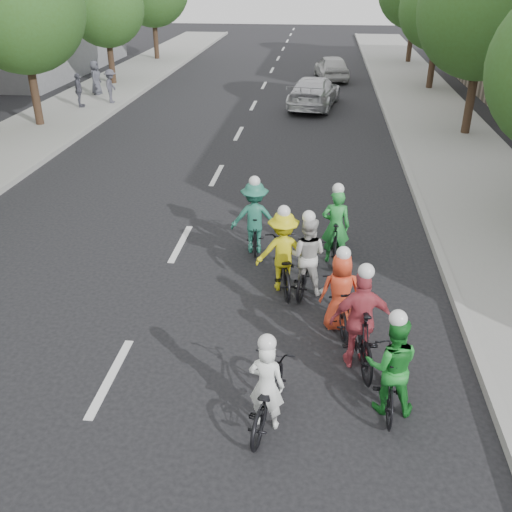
% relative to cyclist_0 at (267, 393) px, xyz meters
% --- Properties ---
extents(ground, '(120.00, 120.00, 0.00)m').
position_rel_cyclist_0_xyz_m(ground, '(-2.63, 0.69, -0.52)').
color(ground, black).
rests_on(ground, ground).
extents(curb_left, '(0.18, 80.00, 0.18)m').
position_rel_cyclist_0_xyz_m(curb_left, '(-8.68, 10.69, -0.43)').
color(curb_left, '#999993').
rests_on(curb_left, ground).
extents(sidewalk_right, '(4.00, 80.00, 0.15)m').
position_rel_cyclist_0_xyz_m(sidewalk_right, '(5.37, 10.69, -0.45)').
color(sidewalk_right, gray).
rests_on(sidewalk_right, ground).
extents(curb_right, '(0.18, 80.00, 0.18)m').
position_rel_cyclist_0_xyz_m(curb_right, '(3.42, 10.69, -0.43)').
color(curb_right, '#999993').
rests_on(curb_right, ground).
extents(bldg_sw, '(10.00, 14.00, 8.00)m').
position_rel_cyclist_0_xyz_m(bldg_sw, '(-18.63, 28.69, 3.48)').
color(bldg_sw, slate).
rests_on(bldg_sw, ground).
extents(tree_l_3, '(4.80, 4.80, 6.93)m').
position_rel_cyclist_0_xyz_m(tree_l_3, '(-10.83, 15.69, 4.00)').
color(tree_l_3, black).
rests_on(tree_l_3, ground).
extents(tree_l_4, '(4.00, 4.00, 5.97)m').
position_rel_cyclist_0_xyz_m(tree_l_4, '(-10.83, 24.69, 3.44)').
color(tree_l_4, black).
rests_on(tree_l_4, ground).
extents(tree_r_1, '(4.80, 4.80, 6.93)m').
position_rel_cyclist_0_xyz_m(tree_r_1, '(6.17, 16.29, 4.00)').
color(tree_r_1, black).
rests_on(tree_r_1, ground).
extents(tree_r_2, '(4.00, 4.00, 5.97)m').
position_rel_cyclist_0_xyz_m(tree_r_2, '(6.17, 25.29, 3.44)').
color(tree_r_2, black).
rests_on(tree_r_2, ground).
extents(cyclist_0, '(0.86, 1.78, 1.58)m').
position_rel_cyclist_0_xyz_m(cyclist_0, '(0.00, 0.00, 0.00)').
color(cyclist_0, black).
rests_on(cyclist_0, ground).
extents(cyclist_1, '(0.79, 1.62, 1.75)m').
position_rel_cyclist_0_xyz_m(cyclist_1, '(1.78, 0.52, 0.14)').
color(cyclist_1, black).
rests_on(cyclist_1, ground).
extents(cyclist_2, '(1.20, 1.95, 1.85)m').
position_rel_cyclist_0_xyz_m(cyclist_2, '(-0.05, 3.93, 0.15)').
color(cyclist_2, black).
rests_on(cyclist_2, ground).
extents(cyclist_3, '(1.09, 1.96, 1.91)m').
position_rel_cyclist_0_xyz_m(cyclist_3, '(1.39, 1.56, 0.19)').
color(cyclist_3, black).
rests_on(cyclist_3, ground).
extents(cyclist_4, '(0.80, 1.61, 1.66)m').
position_rel_cyclist_0_xyz_m(cyclist_4, '(1.08, 2.63, 0.05)').
color(cyclist_4, black).
rests_on(cyclist_4, ground).
extents(cyclist_5, '(0.63, 1.65, 1.86)m').
position_rel_cyclist_0_xyz_m(cyclist_5, '(1.02, 5.28, 0.12)').
color(cyclist_5, black).
rests_on(cyclist_5, ground).
extents(cyclist_6, '(0.90, 1.79, 1.77)m').
position_rel_cyclist_0_xyz_m(cyclist_6, '(0.44, 3.90, 0.11)').
color(cyclist_6, black).
rests_on(cyclist_6, ground).
extents(cyclist_7, '(1.16, 1.53, 1.84)m').
position_rel_cyclist_0_xyz_m(cyclist_7, '(-0.82, 5.56, 0.21)').
color(cyclist_7, black).
rests_on(cyclist_7, ground).
extents(follow_car_lead, '(2.66, 5.02, 1.39)m').
position_rel_cyclist_0_xyz_m(follow_car_lead, '(0.21, 20.67, 0.17)').
color(follow_car_lead, silver).
rests_on(follow_car_lead, ground).
extents(follow_car_trail, '(2.19, 4.21, 1.37)m').
position_rel_cyclist_0_xyz_m(follow_car_trail, '(1.05, 27.89, 0.16)').
color(follow_car_trail, silver).
rests_on(follow_car_trail, ground).
extents(spectator_0, '(0.64, 1.02, 1.51)m').
position_rel_cyclist_0_xyz_m(spectator_0, '(-9.22, 19.90, 0.39)').
color(spectator_0, '#494854').
rests_on(spectator_0, sidewalk_left).
extents(spectator_1, '(0.62, 0.94, 1.49)m').
position_rel_cyclist_0_xyz_m(spectator_1, '(-10.37, 18.86, 0.37)').
color(spectator_1, '#535461').
rests_on(spectator_1, sidewalk_left).
extents(spectator_2, '(0.53, 0.80, 1.61)m').
position_rel_cyclist_0_xyz_m(spectator_2, '(-10.63, 21.69, 0.43)').
color(spectator_2, '#464751').
rests_on(spectator_2, sidewalk_left).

